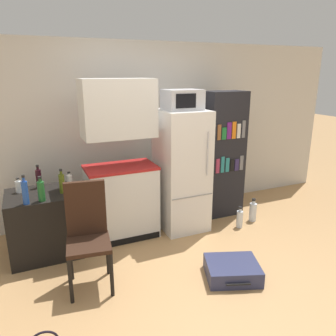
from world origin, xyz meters
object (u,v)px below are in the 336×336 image
Objects in this scene: bottle_wine_dark at (39,178)px; bottle_milk_white at (70,181)px; bottle_blue_soda at (25,192)px; suitcase_large_flat at (232,270)px; microwave at (182,100)px; bottle_green_tall at (41,191)px; bookshelf at (223,155)px; water_bottle_front at (240,219)px; refrigerator at (182,170)px; chair at (87,227)px; kitchen_hutch at (120,168)px; bottle_olive_oil at (62,183)px; bottle_clear_short at (19,186)px; side_table at (44,223)px; water_bottle_middle at (253,211)px.

bottle_milk_white is at bearing -24.43° from bottle_wine_dark.
suitcase_large_flat is (1.84, -1.01, -0.78)m from bottle_blue_soda.
microwave reaches higher than bottle_green_tall.
bookshelf reaches higher than water_bottle_front.
refrigerator is 5.32× the size of water_bottle_front.
chair reaches higher than bottle_milk_white.
kitchen_hutch is 3.04× the size of suitcase_large_flat.
bottle_olive_oil is at bearing -177.03° from microwave.
bottle_clear_short is (-1.94, 0.13, -0.89)m from microwave.
chair is (-1.36, -0.75, -1.09)m from microwave.
side_table is at bearing -176.59° from bookshelf.
microwave is 1.64× the size of bottle_olive_oil.
bottle_wine_dark is at bearing 21.71° from bottle_clear_short.
bottle_wine_dark is at bearing 118.31° from chair.
bottle_olive_oil is 0.18m from bottle_milk_white.
bottle_milk_white is 0.85m from chair.
bottle_clear_short is 0.40m from bottle_blue_soda.
bottle_milk_white is at bearing 155.73° from suitcase_large_flat.
bottle_wine_dark is 1.61× the size of bottle_clear_short.
kitchen_hutch is 6.31× the size of bottle_blue_soda.
bookshelf is 6.48× the size of bottle_olive_oil.
bottle_wine_dark is at bearing 127.49° from bottle_olive_oil.
bottle_olive_oil reaches higher than bottle_clear_short.
bookshelf is at bearing 3.41° from side_table.
kitchen_hutch is at bearing 16.90° from bottle_blue_soda.
chair reaches higher than bottle_olive_oil.
bottle_wine_dark is 0.83× the size of water_bottle_middle.
bottle_blue_soda reaches higher than bottle_milk_white.
chair is at bearing -151.04° from microwave.
bottle_green_tall is at bearing 168.68° from suitcase_large_flat.
suitcase_large_flat is at bearing -118.31° from bookshelf.
bottle_milk_white is at bearing -177.85° from bookshelf.
side_table is at bearing 90.97° from bottle_green_tall.
bottle_blue_soda is at bearing -80.37° from bottle_clear_short.
bottle_clear_short is 0.54m from bottle_milk_white.
bookshelf is 5.74× the size of bottle_blue_soda.
side_table is 2.42× the size of bottle_blue_soda.
water_bottle_middle is (2.35, 0.49, -0.45)m from chair.
suitcase_large_flat is (-0.76, -1.42, -0.80)m from bookshelf.
bottle_olive_oil is 1.62× the size of bottle_clear_short.
bottle_clear_short is at bearing 131.12° from chair.
suitcase_large_flat is (1.68, -1.03, -0.76)m from bottle_green_tall.
kitchen_hutch is at bearing -9.19° from bottle_wine_dark.
water_bottle_front is at bearing -7.44° from bottle_olive_oil.
bottle_olive_oil reaches higher than bottle_wine_dark.
microwave is 1.90m from chair.
microwave reaches higher than bottle_blue_soda.
bottle_wine_dark is at bearing 89.01° from side_table.
bottle_wine_dark reaches higher than suitcase_large_flat.
side_table reaches higher than water_bottle_front.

